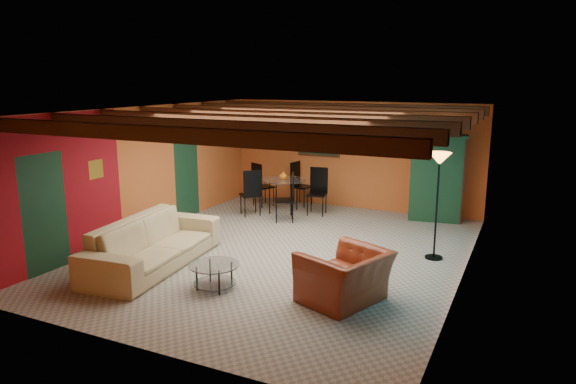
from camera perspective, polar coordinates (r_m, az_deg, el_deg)
The scene contains 11 objects.
room at distance 9.62m, azimuth -0.23°, elevation 6.96°, with size 6.52×8.01×2.71m.
sofa at distance 9.53m, azimuth -14.47°, elevation -5.38°, with size 2.92×1.14×0.85m, color tan.
armchair at distance 7.85m, azimuth 6.20°, elevation -9.21°, with size 1.20×1.05×0.78m, color maroon.
coffee_table at distance 8.42m, azimuth -8.05°, elevation -9.08°, with size 0.79×0.79×0.41m, color silver, non-canonical shape.
dining_table at distance 12.87m, azimuth -0.51°, elevation 0.28°, with size 2.21×2.21×1.15m, color silver, non-canonical shape.
armoire at distance 12.59m, azimuth 16.08°, elevation 1.39°, with size 1.11×0.55×1.95m, color maroon.
floor_lamp at distance 9.82m, azimuth 15.97°, elevation -1.50°, with size 0.40×0.40×1.99m, color black, non-canonical shape.
ceiling_fan at distance 9.52m, azimuth -0.52°, elevation 6.90°, with size 1.50×1.50×0.44m, color #472614, non-canonical shape.
painting at distance 13.56m, azimuth 3.38°, elevation 5.50°, with size 1.05×0.03×0.65m, color black.
potted_plant at distance 12.42m, azimuth 16.42°, elevation 6.88°, with size 0.42×0.37×0.47m, color #26661E.
vase at distance 12.74m, azimuth -0.51°, elevation 3.26°, with size 0.19×0.19×0.20m, color orange.
Camera 1 is at (4.13, -8.53, 3.27)m, focal length 32.51 mm.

